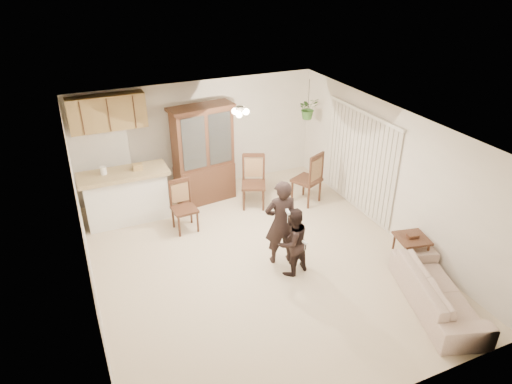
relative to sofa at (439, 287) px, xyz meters
name	(u,v)px	position (x,y,z in m)	size (l,w,h in m)	color
floor	(257,260)	(-2.09, 2.22, -0.37)	(6.50, 6.50, 0.00)	beige
ceiling	(257,129)	(-2.09, 2.22, 2.13)	(5.50, 6.50, 0.02)	white
wall_back	(199,136)	(-2.09, 5.47, 0.88)	(5.50, 0.02, 2.50)	beige
wall_front	(376,330)	(-2.09, -1.03, 0.88)	(5.50, 0.02, 2.50)	beige
wall_left	(85,236)	(-4.84, 2.22, 0.88)	(0.02, 6.50, 2.50)	beige
wall_right	(390,171)	(0.66, 2.22, 0.88)	(0.02, 6.50, 2.50)	beige
breakfast_bar	(127,198)	(-3.94, 4.57, 0.13)	(1.60, 0.55, 1.00)	white
bar_top	(123,174)	(-3.94, 4.57, 0.68)	(1.75, 0.70, 0.08)	tan
upper_cabinets	(107,112)	(-3.99, 5.29, 1.73)	(1.50, 0.34, 0.70)	olive
vertical_blinds	(359,161)	(0.62, 3.12, 0.73)	(0.06, 2.30, 2.10)	beige
ceiling_fixture	(240,111)	(-1.89, 3.42, 2.03)	(0.36, 0.36, 0.20)	#FFE6BF
hanging_plant	(308,108)	(0.21, 4.62, 1.48)	(0.43, 0.37, 0.48)	#285321
plant_cord	(309,94)	(0.21, 4.62, 1.81)	(0.01, 0.01, 0.65)	black
sofa	(439,287)	(0.00, 0.00, 0.00)	(1.87, 0.73, 0.73)	beige
adult	(281,217)	(-1.70, 2.05, 0.53)	(0.66, 0.43, 1.80)	black
child	(293,239)	(-1.67, 1.67, 0.31)	(0.66, 0.51, 1.35)	black
china_hutch	(204,155)	(-2.20, 4.78, 0.70)	(1.42, 0.69, 2.16)	#321E12
side_table	(410,250)	(0.33, 1.03, -0.07)	(0.61, 0.61, 0.63)	#321E12
chair_bar	(185,217)	(-2.96, 3.73, -0.07)	(0.49, 0.49, 1.04)	#321E12
chair_hutch_left	(254,192)	(-1.34, 4.08, -0.04)	(0.67, 0.67, 1.14)	#321E12
chair_hutch_right	(306,188)	(-0.21, 3.79, -0.03)	(0.71, 0.71, 1.19)	#321E12
controller_adult	(288,212)	(-1.77, 1.68, 0.85)	(0.04, 0.14, 0.04)	white
controller_child	(305,243)	(-1.59, 1.39, 0.39)	(0.03, 0.11, 0.03)	white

